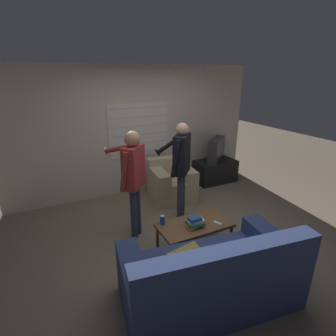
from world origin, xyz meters
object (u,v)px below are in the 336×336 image
(couch_blue, at_px, (211,278))
(person_right_standing, at_px, (181,161))
(armchair_beige, at_px, (171,182))
(book_stack, at_px, (195,222))
(tv, at_px, (216,150))
(floor_fan, at_px, (191,182))
(coffee_table, at_px, (195,227))
(soda_can, at_px, (163,220))
(spare_remote, at_px, (218,223))
(person_left_standing, at_px, (133,173))

(couch_blue, height_order, person_right_standing, person_right_standing)
(armchair_beige, xyz_separation_m, book_stack, (-0.52, -1.73, 0.18))
(tv, xyz_separation_m, person_right_standing, (-1.53, -1.11, 0.29))
(tv, height_order, person_right_standing, person_right_standing)
(armchair_beige, bearing_deg, floor_fan, -158.30)
(coffee_table, bearing_deg, soda_can, 153.89)
(book_stack, xyz_separation_m, floor_fan, (1.08, 1.89, -0.35))
(armchair_beige, bearing_deg, book_stack, 79.12)
(coffee_table, xyz_separation_m, floor_fan, (1.04, 1.83, -0.24))
(tv, bearing_deg, spare_remote, 14.92)
(spare_remote, xyz_separation_m, floor_fan, (0.76, 1.98, -0.29))
(person_right_standing, bearing_deg, armchair_beige, 26.42)
(couch_blue, xyz_separation_m, floor_fan, (1.35, 2.68, -0.17))
(soda_can, height_order, floor_fan, soda_can)
(person_left_standing, bearing_deg, armchair_beige, -4.46)
(coffee_table, relative_size, person_right_standing, 0.61)
(coffee_table, bearing_deg, floor_fan, 60.42)
(person_left_standing, bearing_deg, tv, -17.68)
(person_left_standing, bearing_deg, spare_remote, -90.14)
(armchair_beige, height_order, spare_remote, armchair_beige)
(person_left_standing, bearing_deg, soda_can, -113.98)
(book_stack, relative_size, soda_can, 1.98)
(couch_blue, bearing_deg, spare_remote, 57.61)
(person_right_standing, relative_size, book_stack, 6.69)
(armchair_beige, relative_size, floor_fan, 2.53)
(tv, xyz_separation_m, soda_can, (-2.18, -1.79, -0.26))
(coffee_table, distance_m, soda_can, 0.45)
(soda_can, bearing_deg, tv, 39.37)
(armchair_beige, xyz_separation_m, coffee_table, (-0.48, -1.68, 0.07))
(person_left_standing, bearing_deg, person_right_standing, -36.12)
(book_stack, relative_size, spare_remote, 1.84)
(armchair_beige, height_order, coffee_table, armchair_beige)
(coffee_table, height_order, tv, tv)
(spare_remote, bearing_deg, person_left_standing, 116.78)
(armchair_beige, xyz_separation_m, person_right_standing, (-0.23, -0.80, 0.73))
(soda_can, distance_m, spare_remote, 0.76)
(tv, bearing_deg, coffee_table, 8.21)
(person_left_standing, distance_m, floor_fan, 2.17)
(coffee_table, distance_m, floor_fan, 2.12)
(couch_blue, relative_size, floor_fan, 5.58)
(armchair_beige, xyz_separation_m, floor_fan, (0.56, 0.16, -0.17))
(person_left_standing, height_order, spare_remote, person_left_standing)
(coffee_table, distance_m, spare_remote, 0.32)
(book_stack, xyz_separation_m, soda_can, (-0.36, 0.25, -0.01))
(person_right_standing, height_order, floor_fan, person_right_standing)
(couch_blue, relative_size, armchair_beige, 2.20)
(soda_can, relative_size, floor_fan, 0.36)
(person_left_standing, relative_size, soda_can, 13.08)
(book_stack, distance_m, soda_can, 0.44)
(tv, bearing_deg, soda_can, -0.45)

